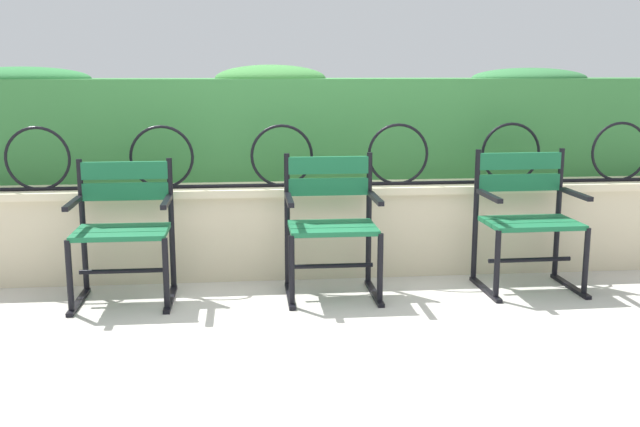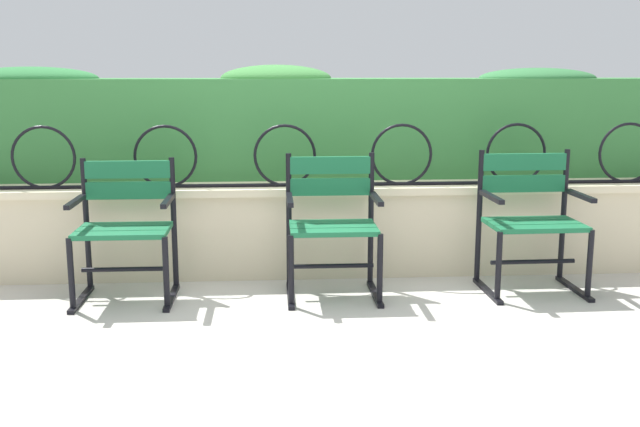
# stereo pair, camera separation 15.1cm
# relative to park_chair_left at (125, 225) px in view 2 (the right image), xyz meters

# --- Properties ---
(ground_plane) EXTENTS (60.00, 60.00, 0.00)m
(ground_plane) POSITION_rel_park_chair_left_xyz_m (1.19, -0.24, -0.46)
(ground_plane) COLOR #BCB7AD
(stone_wall) EXTENTS (6.54, 0.41, 0.62)m
(stone_wall) POSITION_rel_park_chair_left_xyz_m (1.19, 0.49, -0.15)
(stone_wall) COLOR beige
(stone_wall) RESTS_ON ground
(iron_arch_fence) EXTENTS (6.02, 0.02, 0.42)m
(iron_arch_fence) POSITION_rel_park_chair_left_xyz_m (1.02, 0.41, 0.35)
(iron_arch_fence) COLOR black
(iron_arch_fence) RESTS_ON stone_wall
(hedge_row) EXTENTS (6.41, 0.64, 0.81)m
(hedge_row) POSITION_rel_park_chair_left_xyz_m (1.16, 0.98, 0.55)
(hedge_row) COLOR #387A3D
(hedge_row) RESTS_ON stone_wall
(park_chair_left) EXTENTS (0.59, 0.52, 0.86)m
(park_chair_left) POSITION_rel_park_chair_left_xyz_m (0.00, 0.00, 0.00)
(park_chair_left) COLOR #19663D
(park_chair_left) RESTS_ON ground
(park_chair_centre) EXTENTS (0.57, 0.52, 0.88)m
(park_chair_centre) POSITION_rel_park_chair_left_xyz_m (1.28, -0.01, 0.00)
(park_chair_centre) COLOR #19663D
(park_chair_centre) RESTS_ON ground
(park_chair_right) EXTENTS (0.62, 0.53, 0.89)m
(park_chair_right) POSITION_rel_park_chair_left_xyz_m (2.55, 0.01, 0.01)
(park_chair_right) COLOR #19663D
(park_chair_right) RESTS_ON ground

